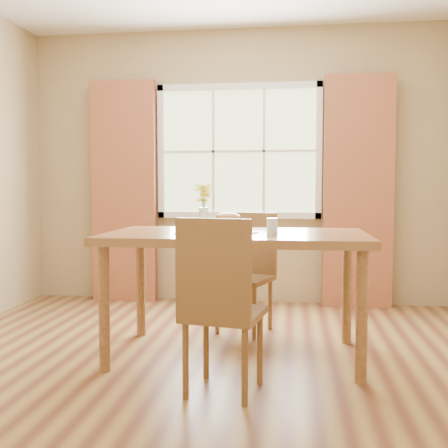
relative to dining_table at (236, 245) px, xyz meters
The scene contains 12 objects.
room 0.64m from the dining_table, 133.29° to the right, with size 4.24×3.84×2.74m.
window 1.87m from the dining_table, 95.26° to the left, with size 1.62×0.06×1.32m.
curtain_left 2.10m from the dining_table, 129.01° to the left, with size 0.65×0.08×2.20m, color maroon.
curtain_right 1.93m from the dining_table, 58.39° to the left, with size 0.65×0.08×2.20m, color maroon.
dining_table is the anchor object (origin of this frame).
chair_near 0.74m from the dining_table, 91.22° to the right, with size 0.48×0.48×0.99m.
chair_far 0.74m from the dining_table, 87.71° to the left, with size 0.50×0.50×0.94m.
placemat 0.17m from the dining_table, 142.92° to the right, with size 0.45×0.33×0.01m, color beige.
plate 0.18m from the dining_table, 144.69° to the right, with size 0.22×0.22×0.01m, color #73DA36.
croissant_sandwich 0.22m from the dining_table, 106.03° to the right, with size 0.18×0.14×0.12m.
water_glass 0.31m from the dining_table, 26.28° to the right, with size 0.07×0.07×0.11m.
flower_vase 0.43m from the dining_table, 143.26° to the left, with size 0.13×0.13×0.33m.
Camera 1 is at (0.53, -3.31, 1.15)m, focal length 42.00 mm.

